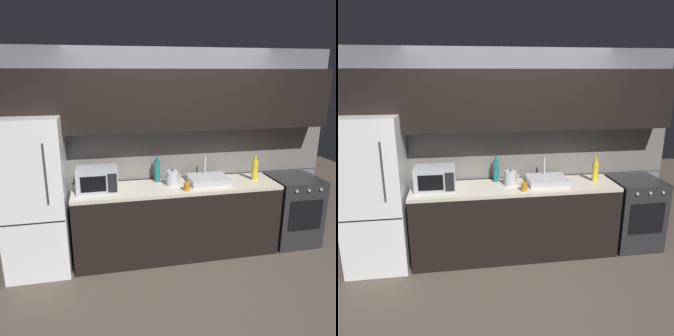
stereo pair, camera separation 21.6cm
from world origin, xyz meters
The scene contains 11 objects.
ground_plane centered at (0.00, 0.00, 0.00)m, with size 10.00×10.00×0.00m, color #4C4238.
back_wall centered at (0.00, 1.20, 1.55)m, with size 4.22×0.44×2.50m.
counter_run centered at (0.00, 0.90, 0.45)m, with size 2.48×0.60×0.90m.
refrigerator centered at (-1.62, 0.90, 0.89)m, with size 0.68×0.69×1.77m.
oven_range centered at (1.58, 0.90, 0.45)m, with size 0.60×0.62×0.90m.
microwave centered at (-0.94, 0.92, 1.04)m, with size 0.46×0.35×0.27m.
sink_basin centered at (0.40, 0.93, 0.94)m, with size 0.48×0.38×0.30m.
kettle centered at (-0.05, 0.93, 0.99)m, with size 0.18×0.14×0.20m.
wine_bottle_teal centered at (-0.21, 1.10, 1.04)m, with size 0.07×0.07×0.34m.
wine_bottle_yellow centered at (1.01, 0.92, 1.03)m, with size 0.08×0.08×0.32m.
mug_amber centered at (0.07, 0.71, 0.95)m, with size 0.07×0.07×0.10m, color #B27019.
Camera 2 is at (-0.68, -2.82, 2.21)m, focal length 35.59 mm.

